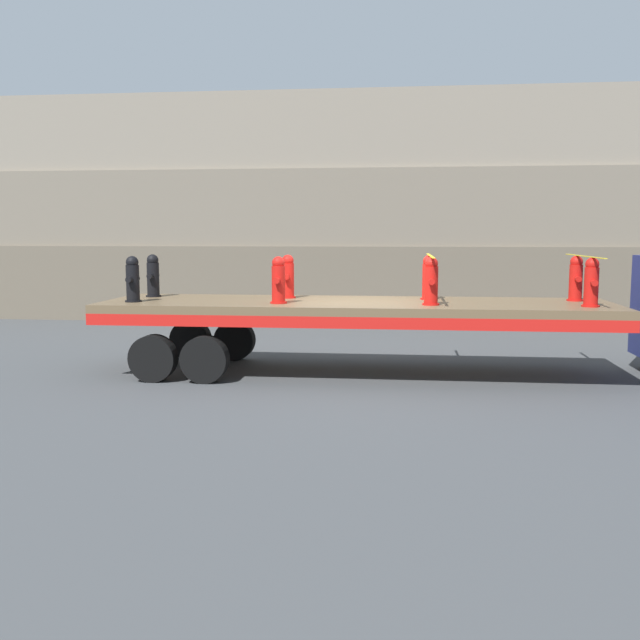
{
  "coord_description": "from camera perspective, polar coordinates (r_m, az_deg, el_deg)",
  "views": [
    {
      "loc": [
        0.79,
        -12.94,
        2.55
      ],
      "look_at": [
        -0.66,
        0.0,
        0.98
      ],
      "focal_mm": 40.0,
      "sensor_mm": 36.0,
      "label": 1
    }
  ],
  "objects": [
    {
      "name": "fire_hydrant_black_far_0",
      "position": [
        14.33,
        -13.21,
        3.43
      ],
      "size": [
        0.3,
        0.45,
        0.83
      ],
      "color": "black",
      "rests_on": "flatbed_trailer"
    },
    {
      "name": "fire_hydrant_red_near_2",
      "position": [
        12.44,
        8.88,
        3.04
      ],
      "size": [
        0.3,
        0.45,
        0.83
      ],
      "color": "red",
      "rests_on": "flatbed_trailer"
    },
    {
      "name": "fire_hydrant_red_near_1",
      "position": [
        12.61,
        -3.35,
        3.16
      ],
      "size": [
        0.3,
        0.45,
        0.83
      ],
      "color": "red",
      "rests_on": "flatbed_trailer"
    },
    {
      "name": "fire_hydrant_red_far_3",
      "position": [
        13.88,
        19.79,
        3.1
      ],
      "size": [
        0.3,
        0.45,
        0.83
      ],
      "color": "red",
      "rests_on": "flatbed_trailer"
    },
    {
      "name": "cargo_strap_rear",
      "position": [
        12.96,
        8.82,
        5.11
      ],
      "size": [
        0.05,
        2.64,
        0.01
      ],
      "color": "yellow",
      "rests_on": "fire_hydrant_red_near_2"
    },
    {
      "name": "fire_hydrant_red_far_1",
      "position": [
        13.67,
        -2.59,
        3.45
      ],
      "size": [
        0.3,
        0.45,
        0.83
      ],
      "color": "red",
      "rests_on": "flatbed_trailer"
    },
    {
      "name": "rock_cliff",
      "position": [
        21.88,
        4.35,
        8.84
      ],
      "size": [
        60.0,
        3.3,
        6.62
      ],
      "color": "#665B4C",
      "rests_on": "ground_plane"
    },
    {
      "name": "fire_hydrant_red_far_2",
      "position": [
        13.51,
        8.69,
        3.34
      ],
      "size": [
        0.3,
        0.45,
        0.83
      ],
      "color": "red",
      "rests_on": "flatbed_trailer"
    },
    {
      "name": "flatbed_trailer",
      "position": [
        13.09,
        0.49,
        0.48
      ],
      "size": [
        9.21,
        2.55,
        1.33
      ],
      "color": "brown",
      "rests_on": "ground_plane"
    },
    {
      "name": "ground_plane",
      "position": [
        13.21,
        2.83,
        -4.27
      ],
      "size": [
        120.0,
        120.0,
        0.0
      ],
      "primitive_type": "plane",
      "color": "#3F4244"
    },
    {
      "name": "cargo_strap_middle",
      "position": [
        13.34,
        20.39,
        4.81
      ],
      "size": [
        0.05,
        2.64,
        0.01
      ],
      "color": "yellow",
      "rests_on": "fire_hydrant_red_near_3"
    },
    {
      "name": "fire_hydrant_red_near_3",
      "position": [
        12.84,
        20.89,
        2.79
      ],
      "size": [
        0.3,
        0.45,
        0.83
      ],
      "color": "red",
      "rests_on": "flatbed_trailer"
    },
    {
      "name": "fire_hydrant_black_near_0",
      "position": [
        13.32,
        -14.76,
        3.14
      ],
      "size": [
        0.3,
        0.45,
        0.83
      ],
      "color": "black",
      "rests_on": "flatbed_trailer"
    }
  ]
}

